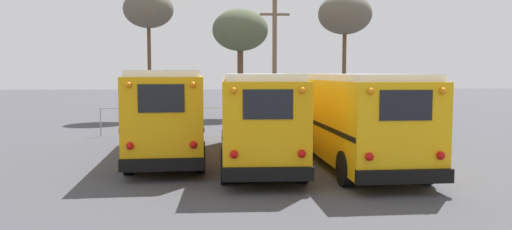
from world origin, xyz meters
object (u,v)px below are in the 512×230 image
object	(u,v)px
school_bus_2	(348,114)
utility_pole	(275,60)
school_bus_1	(257,113)
bare_tree_1	(345,15)
school_bus_0	(169,110)
bare_tree_2	(240,31)
bare_tree_0	(148,10)

from	to	relation	value
school_bus_2	utility_pole	xyz separation A→B (m)	(-1.09, 13.15, 2.27)
school_bus_1	bare_tree_1	size ratio (longest dim) A/B	1.21
school_bus_0	bare_tree_1	world-z (taller)	bare_tree_1
school_bus_1	bare_tree_2	xyz separation A→B (m)	(0.27, 17.85, 4.41)
bare_tree_1	school_bus_0	bearing A→B (deg)	-125.10
utility_pole	bare_tree_0	xyz separation A→B (m)	(-8.16, 4.59, 3.47)
school_bus_1	school_bus_2	world-z (taller)	school_bus_1
school_bus_1	bare_tree_1	distance (m)	18.66
school_bus_1	bare_tree_0	bearing A→B (deg)	109.26
school_bus_0	bare_tree_1	xyz separation A→B (m)	(10.58, 15.05, 5.37)
school_bus_2	bare_tree_0	size ratio (longest dim) A/B	1.19
school_bus_0	bare_tree_2	size ratio (longest dim) A/B	1.24
school_bus_0	utility_pole	size ratio (longest dim) A/B	1.25
school_bus_2	bare_tree_1	size ratio (longest dim) A/B	1.22
bare_tree_0	school_bus_1	bearing A→B (deg)	-70.74
school_bus_0	bare_tree_1	distance (m)	19.16
school_bus_0	bare_tree_2	distance (m)	17.55
bare_tree_0	school_bus_0	bearing A→B (deg)	-80.00
school_bus_2	bare_tree_2	size ratio (longest dim) A/B	1.36
bare_tree_1	utility_pole	bearing A→B (deg)	-145.86
school_bus_0	bare_tree_2	world-z (taller)	bare_tree_2
bare_tree_0	bare_tree_1	xyz separation A→B (m)	(13.41, -1.03, -0.33)
bare_tree_1	bare_tree_2	distance (m)	7.35
school_bus_1	bare_tree_1	xyz separation A→B (m)	(7.37, 16.26, 5.42)
bare_tree_0	bare_tree_2	world-z (taller)	bare_tree_0
school_bus_2	utility_pole	distance (m)	13.39
bare_tree_1	bare_tree_2	xyz separation A→B (m)	(-7.10, 1.59, -1.00)
utility_pole	bare_tree_0	distance (m)	9.99
utility_pole	bare_tree_1	world-z (taller)	bare_tree_1
bare_tree_0	bare_tree_2	xyz separation A→B (m)	(6.31, 0.56, -1.33)
utility_pole	bare_tree_2	distance (m)	5.88
bare_tree_1	bare_tree_0	bearing A→B (deg)	175.61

